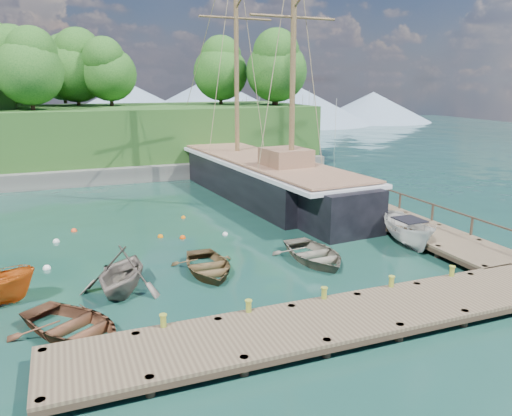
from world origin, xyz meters
The scene contains 22 objects.
ground centered at (0.00, 0.00, 0.00)m, with size 160.00×160.00×0.00m, color #173A2E.
dock_near centered at (2.00, -6.50, 0.43)m, with size 20.00×3.20×1.10m.
dock_east centered at (11.50, 7.00, 0.43)m, with size 3.20×24.00×1.10m.
bollard_0 centered at (-4.00, -5.10, 0.00)m, with size 0.26×0.26×0.45m, color olive.
bollard_1 centered at (-1.00, -5.10, 0.00)m, with size 0.26×0.26×0.45m, color olive.
bollard_2 centered at (2.00, -5.10, 0.00)m, with size 0.26×0.26×0.45m, color olive.
bollard_3 centered at (5.00, -5.10, 0.00)m, with size 0.26×0.26×0.45m, color olive.
bollard_4 centered at (8.00, -5.10, 0.00)m, with size 0.26×0.26×0.45m, color olive.
rowboat_0 centered at (-6.78, -3.40, 0.00)m, with size 3.17×4.44×0.92m, color #56321F.
rowboat_1 centered at (-4.79, -0.35, 0.00)m, with size 3.36×3.90×2.05m, color #6A5F56.
rowboat_2 centered at (-0.90, 0.43, 0.00)m, with size 2.95×4.13×0.86m, color brown.
rowboat_3 centered at (4.31, 0.01, 0.00)m, with size 3.18×4.45×0.92m, color #6B6556.
cabin_boat_white centered at (10.00, 0.26, 0.00)m, with size 1.67×4.43×1.71m, color silver.
schooner centered at (7.06, 13.60, 1.23)m, with size 7.40×29.77×22.20m.
mooring_buoy_0 centered at (-7.74, 3.56, 0.00)m, with size 0.36×0.36×0.36m, color white.
mooring_buoy_1 centered at (-1.92, 6.44, 0.00)m, with size 0.31×0.31×0.31m, color orange.
mooring_buoy_2 centered at (-0.82, 5.78, 0.00)m, with size 0.33×0.33×0.33m, color #D44308.
mooring_buoy_3 centered at (1.57, 5.54, 0.00)m, with size 0.32×0.32×0.32m, color silver.
mooring_buoy_4 centered at (-6.36, 9.36, 0.00)m, with size 0.34×0.34×0.34m, color #FA4C1E.
mooring_buoy_5 centered at (0.20, 9.87, 0.00)m, with size 0.27×0.27×0.27m, color orange.
mooring_buoy_6 centered at (-7.32, 7.60, 0.00)m, with size 0.36×0.36×0.36m, color silver.
distant_ridge centered at (4.30, 70.00, 4.35)m, with size 117.00×40.00×10.00m.
Camera 1 is at (-6.61, -20.13, 8.51)m, focal length 35.00 mm.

